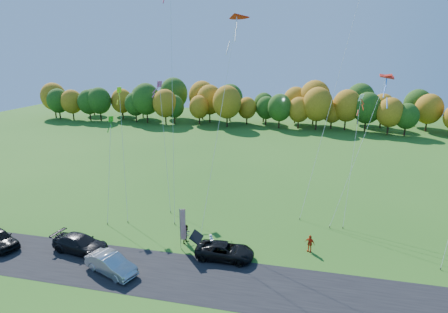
% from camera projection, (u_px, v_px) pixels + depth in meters
% --- Properties ---
extents(ground, '(160.00, 160.00, 0.00)m').
position_uv_depth(ground, '(209.00, 251.00, 30.95)').
color(ground, '#275C18').
extents(asphalt_strip, '(90.00, 6.00, 0.01)m').
position_uv_depth(asphalt_strip, '(196.00, 278.00, 27.20)').
color(asphalt_strip, black).
rests_on(asphalt_strip, ground).
extents(tree_line, '(116.00, 12.00, 10.00)m').
position_uv_depth(tree_line, '(269.00, 127.00, 82.42)').
color(tree_line, '#1E4711').
rests_on(tree_line, ground).
extents(black_suv, '(4.99, 2.31, 1.39)m').
position_uv_depth(black_suv, '(225.00, 251.00, 29.67)').
color(black_suv, black).
rests_on(black_suv, ground).
extents(silver_sedan, '(4.91, 3.14, 1.53)m').
position_uv_depth(silver_sedan, '(111.00, 264.00, 27.71)').
color(silver_sedan, '#A7A6AB').
rests_on(silver_sedan, ground).
extents(dark_truck_a, '(5.43, 2.81, 1.50)m').
position_uv_depth(dark_truck_a, '(80.00, 244.00, 30.69)').
color(dark_truck_a, black).
rests_on(dark_truck_a, ground).
extents(person_tailgate_a, '(0.51, 0.65, 1.58)m').
position_uv_depth(person_tailgate_a, '(211.00, 243.00, 30.79)').
color(person_tailgate_a, white).
rests_on(person_tailgate_a, ground).
extents(person_tailgate_b, '(0.89, 1.02, 1.77)m').
position_uv_depth(person_tailgate_b, '(187.00, 234.00, 32.09)').
color(person_tailgate_b, gray).
rests_on(person_tailgate_b, ground).
extents(person_east, '(0.99, 0.76, 1.57)m').
position_uv_depth(person_east, '(310.00, 243.00, 30.68)').
color(person_east, red).
rests_on(person_east, ground).
extents(feather_flag, '(0.48, 0.27, 3.91)m').
position_uv_depth(feather_flag, '(182.00, 224.00, 30.70)').
color(feather_flag, '#999999').
rests_on(feather_flag, ground).
extents(kite_delta_blue, '(4.32, 10.42, 27.30)m').
position_uv_depth(kite_delta_blue, '(172.00, 87.00, 36.72)').
color(kite_delta_blue, '#4C3F33').
rests_on(kite_delta_blue, ground).
extents(kite_parafoil_orange, '(8.82, 12.26, 32.59)m').
position_uv_depth(kite_parafoil_orange, '(343.00, 61.00, 36.86)').
color(kite_parafoil_orange, '#4C3F33').
rests_on(kite_parafoil_orange, ground).
extents(kite_delta_red, '(3.08, 8.71, 21.69)m').
position_uv_depth(kite_delta_red, '(220.00, 118.00, 33.87)').
color(kite_delta_red, '#4C3F33').
rests_on(kite_delta_red, ground).
extents(kite_parafoil_rainbow, '(6.29, 6.57, 15.09)m').
position_uv_depth(kite_parafoil_rainbow, '(359.00, 150.00, 35.21)').
color(kite_parafoil_rainbow, '#4C3F33').
rests_on(kite_parafoil_rainbow, ground).
extents(kite_diamond_yellow, '(3.96, 7.17, 13.50)m').
position_uv_depth(kite_diamond_yellow, '(123.00, 152.00, 37.69)').
color(kite_diamond_yellow, '#4C3F33').
rests_on(kite_diamond_yellow, ground).
extents(kite_diamond_green, '(1.83, 5.20, 10.71)m').
position_uv_depth(kite_diamond_green, '(109.00, 169.00, 36.53)').
color(kite_diamond_green, '#4C3F33').
rests_on(kite_diamond_green, ground).
extents(kite_diamond_white, '(2.01, 7.10, 12.99)m').
position_uv_depth(kite_diamond_white, '(352.00, 159.00, 36.02)').
color(kite_diamond_white, '#4C3F33').
rests_on(kite_diamond_white, ground).
extents(kite_diamond_pink, '(4.32, 8.10, 13.97)m').
position_uv_depth(kite_diamond_pink, '(165.00, 144.00, 40.29)').
color(kite_diamond_pink, '#4C3F33').
rests_on(kite_diamond_pink, ground).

